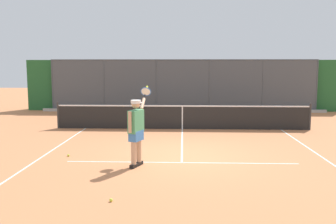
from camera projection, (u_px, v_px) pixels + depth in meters
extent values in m
plane|color=#C67A4C|center=(182.00, 156.00, 10.64)|extent=(60.00, 60.00, 0.00)
cube|color=white|center=(182.00, 163.00, 9.90)|extent=(6.15, 0.05, 0.01)
cube|color=white|center=(326.00, 160.00, 10.21)|extent=(0.05, 9.41, 0.01)
cube|color=white|center=(42.00, 157.00, 10.53)|extent=(0.05, 9.41, 0.01)
cube|color=white|center=(182.00, 142.00, 12.46)|extent=(0.05, 5.17, 0.01)
cylinder|color=#474C51|center=(317.00, 86.00, 20.14)|extent=(0.07, 0.07, 2.86)
cylinder|color=#474C51|center=(263.00, 86.00, 20.26)|extent=(0.07, 0.07, 2.86)
cylinder|color=#474C51|center=(209.00, 86.00, 20.37)|extent=(0.07, 0.07, 2.86)
cylinder|color=#474C51|center=(156.00, 86.00, 20.49)|extent=(0.07, 0.07, 2.86)
cylinder|color=#474C51|center=(104.00, 85.00, 20.61)|extent=(0.07, 0.07, 2.86)
cylinder|color=#474C51|center=(52.00, 85.00, 20.73)|extent=(0.07, 0.07, 2.86)
cylinder|color=#474C51|center=(183.00, 60.00, 20.26)|extent=(14.52, 0.05, 0.05)
cube|color=#474C51|center=(183.00, 86.00, 20.43)|extent=(14.52, 0.02, 2.86)
cube|color=#235B2D|center=(183.00, 85.00, 21.08)|extent=(17.52, 0.90, 2.83)
cube|color=#ADADA8|center=(183.00, 110.00, 20.43)|extent=(15.52, 0.18, 0.15)
cylinder|color=#2D2D2D|center=(310.00, 117.00, 14.75)|extent=(0.09, 0.09, 1.07)
cylinder|color=#2D2D2D|center=(58.00, 115.00, 15.16)|extent=(0.09, 0.09, 1.07)
cube|color=black|center=(182.00, 118.00, 14.97)|extent=(10.04, 0.02, 0.91)
cube|color=white|center=(182.00, 106.00, 14.91)|extent=(10.04, 0.04, 0.05)
cube|color=white|center=(182.00, 118.00, 14.97)|extent=(0.05, 0.04, 0.91)
cube|color=black|center=(134.00, 166.00, 9.41)|extent=(0.20, 0.28, 0.09)
cylinder|color=tan|center=(134.00, 149.00, 9.35)|extent=(0.13, 0.13, 0.79)
cube|color=black|center=(139.00, 163.00, 9.65)|extent=(0.20, 0.28, 0.09)
cylinder|color=tan|center=(139.00, 147.00, 9.60)|extent=(0.13, 0.13, 0.79)
cube|color=#3D7AC6|center=(136.00, 136.00, 9.43)|extent=(0.36, 0.47, 0.26)
cube|color=#4C9E6B|center=(136.00, 121.00, 9.39)|extent=(0.38, 0.53, 0.57)
cylinder|color=tan|center=(130.00, 122.00, 9.11)|extent=(0.08, 0.08, 0.53)
cylinder|color=tan|center=(143.00, 104.00, 9.77)|extent=(0.12, 0.39, 0.30)
sphere|color=tan|center=(136.00, 104.00, 9.33)|extent=(0.22, 0.22, 0.22)
cylinder|color=white|center=(136.00, 102.00, 9.32)|extent=(0.33, 0.33, 0.08)
cube|color=white|center=(138.00, 103.00, 9.44)|extent=(0.25, 0.25, 0.02)
cylinder|color=black|center=(144.00, 97.00, 9.99)|extent=(0.05, 0.17, 0.13)
torus|color=#28569E|center=(146.00, 92.00, 10.16)|extent=(0.31, 0.21, 0.26)
cylinder|color=silver|center=(146.00, 92.00, 10.16)|extent=(0.26, 0.16, 0.21)
sphere|color=#CCDB33|center=(147.00, 87.00, 10.32)|extent=(0.07, 0.07, 0.07)
sphere|color=#D6E042|center=(111.00, 200.00, 7.08)|extent=(0.07, 0.07, 0.07)
sphere|color=#C1D138|center=(68.00, 155.00, 10.56)|extent=(0.07, 0.07, 0.07)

